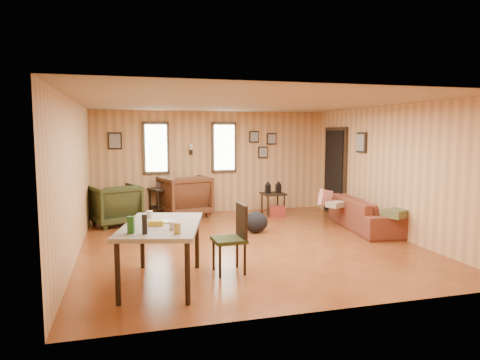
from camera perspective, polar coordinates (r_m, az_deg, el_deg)
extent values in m
cube|color=brown|center=(7.54, 0.80, -8.36)|extent=(5.50, 6.00, 0.02)
cube|color=#997C5B|center=(7.31, 0.83, 10.32)|extent=(5.50, 6.00, 0.02)
cube|color=tan|center=(10.24, -3.83, 2.39)|extent=(5.50, 0.02, 2.40)
cube|color=tan|center=(4.53, 11.39, -2.71)|extent=(5.50, 0.02, 2.40)
cube|color=tan|center=(7.08, -21.18, 0.22)|extent=(0.02, 6.00, 2.40)
cube|color=tan|center=(8.51, 19.00, 1.25)|extent=(0.02, 6.00, 2.40)
cube|color=black|center=(10.01, -11.14, 4.20)|extent=(0.60, 0.05, 1.20)
cube|color=#E0F2D1|center=(9.97, -11.12, 4.19)|extent=(0.48, 0.04, 1.06)
cube|color=black|center=(10.25, -2.15, 4.36)|extent=(0.60, 0.05, 1.20)
cube|color=#E0F2D1|center=(10.21, -2.10, 4.36)|extent=(0.48, 0.04, 1.06)
cube|color=black|center=(10.08, -6.57, 3.72)|extent=(0.07, 0.05, 0.12)
cylinder|color=silver|center=(10.02, -6.52, 4.45)|extent=(0.07, 0.07, 0.14)
cube|color=black|center=(10.17, 12.61, 1.09)|extent=(0.06, 1.00, 2.05)
cube|color=black|center=(10.15, 12.41, 1.09)|extent=(0.04, 0.82, 1.90)
cube|color=black|center=(10.44, 1.88, 5.77)|extent=(0.24, 0.04, 0.28)
cube|color=#9E998C|center=(10.41, 1.93, 5.77)|extent=(0.19, 0.02, 0.22)
cube|color=black|center=(10.58, 4.22, 5.50)|extent=(0.24, 0.04, 0.28)
cube|color=#9E998C|center=(10.55, 4.27, 5.49)|extent=(0.19, 0.02, 0.22)
cube|color=black|center=(10.52, 3.07, 3.70)|extent=(0.24, 0.04, 0.28)
cube|color=#9E998C|center=(10.49, 3.12, 3.69)|extent=(0.19, 0.02, 0.22)
cube|color=black|center=(9.98, -16.34, 5.04)|extent=(0.30, 0.04, 0.38)
cube|color=#9E998C|center=(9.95, -16.34, 5.03)|extent=(0.24, 0.02, 0.31)
cube|color=black|center=(9.17, 15.92, 4.83)|extent=(0.04, 0.34, 0.42)
cube|color=#9E998C|center=(9.16, 15.76, 4.83)|extent=(0.02, 0.27, 0.34)
imported|color=brown|center=(8.84, 16.56, -3.63)|extent=(0.89, 2.18, 0.83)
imported|color=#532D19|center=(9.82, -7.40, -1.83)|extent=(1.21, 1.17, 1.03)
imported|color=#2B3116|center=(9.21, -16.30, -2.93)|extent=(1.13, 1.10, 0.92)
cube|color=black|center=(9.93, -10.07, -1.21)|extent=(0.77, 0.74, 0.04)
cube|color=black|center=(9.99, -10.02, -3.56)|extent=(0.70, 0.67, 0.03)
cylinder|color=black|center=(9.67, -10.84, -3.30)|extent=(0.06, 0.06, 0.60)
cylinder|color=black|center=(9.89, -8.13, -3.04)|extent=(0.06, 0.06, 0.60)
cylinder|color=black|center=(10.07, -11.90, -2.94)|extent=(0.06, 0.06, 0.60)
cylinder|color=black|center=(10.29, -9.27, -2.70)|extent=(0.06, 0.06, 0.60)
cube|color=#4D3833|center=(9.86, -10.78, -0.72)|extent=(0.11, 0.06, 0.15)
cube|color=#4D3833|center=(9.97, -9.50, -0.65)|extent=(0.10, 0.06, 0.13)
cube|color=black|center=(9.88, 4.43, -1.84)|extent=(0.51, 0.51, 0.04)
cylinder|color=black|center=(9.67, 3.74, -3.52)|extent=(0.04, 0.04, 0.50)
cylinder|color=black|center=(9.81, 5.93, -3.39)|extent=(0.04, 0.04, 0.50)
cylinder|color=black|center=(10.04, 2.94, -3.15)|extent=(0.04, 0.04, 0.50)
cylinder|color=black|center=(10.18, 5.06, -3.03)|extent=(0.04, 0.04, 0.50)
cube|color=black|center=(9.82, 3.73, -1.24)|extent=(0.11, 0.11, 0.18)
cone|color=black|center=(9.81, 3.74, -0.43)|extent=(0.15, 0.15, 0.10)
cube|color=black|center=(9.92, 5.14, -1.18)|extent=(0.11, 0.11, 0.18)
cone|color=black|center=(9.90, 5.14, -0.38)|extent=(0.15, 0.15, 0.10)
cube|color=maroon|center=(9.75, 5.00, -4.20)|extent=(0.40, 0.33, 0.25)
ellipsoid|color=black|center=(8.19, 2.12, -5.66)|extent=(0.48, 0.36, 0.40)
cube|color=#4B4F2C|center=(8.03, 20.14, -4.19)|extent=(0.52, 0.48, 0.14)
cube|color=red|center=(8.91, 11.31, -2.33)|extent=(0.38, 0.24, 0.38)
cube|color=gray|center=(8.78, 12.71, -3.19)|extent=(0.44, 0.40, 0.11)
cube|color=gray|center=(5.43, -10.42, -6.04)|extent=(1.25, 1.69, 0.05)
cylinder|color=black|center=(4.99, -16.01, -11.87)|extent=(0.07, 0.07, 0.73)
cylinder|color=black|center=(4.86, -7.01, -12.19)|extent=(0.07, 0.07, 0.73)
cylinder|color=black|center=(6.22, -12.90, -8.15)|extent=(0.07, 0.07, 0.73)
cylinder|color=black|center=(6.11, -5.76, -8.28)|extent=(0.07, 0.07, 0.73)
cylinder|color=beige|center=(5.10, -8.95, -6.02)|extent=(0.10, 0.10, 0.09)
cylinder|color=beige|center=(5.85, -11.96, -4.49)|extent=(0.10, 0.10, 0.09)
cube|color=#1E5520|center=(4.99, -14.33, -5.81)|extent=(0.09, 0.09, 0.19)
cylinder|color=black|center=(4.92, -12.60, -5.77)|extent=(0.07, 0.07, 0.22)
cylinder|color=#B49B47|center=(4.89, -8.33, -6.36)|extent=(0.09, 0.09, 0.12)
cylinder|color=beige|center=(5.52, -9.74, -5.47)|extent=(0.24, 0.24, 0.02)
cube|color=gold|center=(5.33, -11.14, -5.68)|extent=(0.20, 0.12, 0.06)
cube|color=#2B3116|center=(5.85, -1.49, -7.98)|extent=(0.44, 0.44, 0.05)
cube|color=black|center=(5.85, 0.22, -5.45)|extent=(0.06, 0.41, 0.47)
cylinder|color=black|center=(5.71, -2.68, -10.78)|extent=(0.04, 0.04, 0.44)
cylinder|color=black|center=(5.81, 0.65, -10.48)|extent=(0.04, 0.04, 0.44)
cylinder|color=black|center=(6.03, -3.54, -9.85)|extent=(0.04, 0.04, 0.44)
cylinder|color=black|center=(6.12, -0.38, -9.60)|extent=(0.04, 0.04, 0.44)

